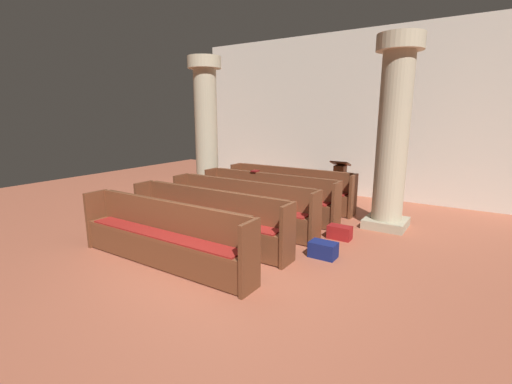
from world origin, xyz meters
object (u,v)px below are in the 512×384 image
object	(u,v)px
pew_row_1	(268,195)
kneeler_box_navy	(323,250)
hymn_book	(255,171)
lectern	(339,184)
pillar_far_side	(206,127)
kneeler_box_red	(340,232)
pew_row_0	(289,187)
pew_row_3	(207,216)
pew_row_2	(241,204)
pillar_aisle_side	(393,132)
pew_row_4	(163,233)

from	to	relation	value
pew_row_1	kneeler_box_navy	world-z (taller)	pew_row_1
hymn_book	lectern	bearing A→B (deg)	60.32
pillar_far_side	kneeler_box_red	xyz separation A→B (m)	(4.29, -1.26, -1.82)
pew_row_0	pew_row_3	world-z (taller)	same
pew_row_2	kneeler_box_red	distance (m)	2.00
pew_row_0	pew_row_1	size ratio (longest dim) A/B	1.00
pew_row_0	kneeler_box_navy	xyz separation A→B (m)	(1.97, -2.56, -0.39)
lectern	hymn_book	bearing A→B (deg)	-119.68
kneeler_box_navy	pillar_far_side	bearing A→B (deg)	152.80
pillar_aisle_side	kneeler_box_navy	xyz separation A→B (m)	(-0.47, -2.21, -1.82)
pew_row_0	pew_row_1	bearing A→B (deg)	-90.00
pew_row_3	pillar_aisle_side	size ratio (longest dim) A/B	0.88
pew_row_1	pew_row_2	bearing A→B (deg)	-90.00
pillar_aisle_side	pillar_far_side	distance (m)	4.84
lectern	pew_row_0	bearing A→B (deg)	-120.26
pillar_far_side	pew_row_2	bearing A→B (deg)	-36.46
pew_row_4	lectern	world-z (taller)	lectern
pew_row_4	lectern	xyz separation A→B (m)	(0.80, 5.55, -0.07)
pew_row_1	pillar_aisle_side	bearing A→B (deg)	15.76
pew_row_2	pillar_aisle_side	distance (m)	3.32
pew_row_3	pillar_aisle_side	xyz separation A→B (m)	(2.45, 2.78, 1.43)
pew_row_0	pew_row_2	size ratio (longest dim) A/B	1.00
pew_row_1	pew_row_2	distance (m)	1.04
pillar_far_side	pew_row_3	bearing A→B (deg)	-49.58
pew_row_0	pew_row_4	xyz separation A→B (m)	(0.00, -4.17, 0.00)
pillar_aisle_side	pew_row_2	bearing A→B (deg)	-144.67
pillar_far_side	kneeler_box_red	world-z (taller)	pillar_far_side
pew_row_3	hymn_book	distance (m)	2.37
pew_row_3	hymn_book	xyz separation A→B (m)	(-0.47, 2.28, 0.47)
kneeler_box_navy	kneeler_box_red	size ratio (longest dim) A/B	1.01
pew_row_2	lectern	bearing A→B (deg)	76.97
pew_row_0	pew_row_3	distance (m)	3.13
lectern	kneeler_box_red	world-z (taller)	lectern
pew_row_1	pew_row_0	bearing A→B (deg)	90.00
pew_row_3	pillar_far_side	bearing A→B (deg)	130.42
pew_row_0	hymn_book	distance (m)	1.08
pew_row_1	pillar_far_side	world-z (taller)	pillar_far_side
pew_row_3	pillar_aisle_side	distance (m)	3.97
pew_row_1	pew_row_2	xyz separation A→B (m)	(0.00, -1.04, 0.00)
pew_row_2	kneeler_box_navy	size ratio (longest dim) A/B	7.59
pillar_far_side	kneeler_box_red	size ratio (longest dim) A/B	8.67
pillar_far_side	lectern	size ratio (longest dim) A/B	3.47
pew_row_4	hymn_book	bearing A→B (deg)	98.03
pew_row_3	pew_row_4	xyz separation A→B (m)	(0.00, -1.04, 0.00)
pew_row_2	pillar_far_side	size ratio (longest dim) A/B	0.88
pew_row_1	lectern	size ratio (longest dim) A/B	3.06
pillar_aisle_side	kneeler_box_navy	world-z (taller)	pillar_aisle_side
pew_row_0	lectern	distance (m)	1.59
pew_row_4	hymn_book	size ratio (longest dim) A/B	17.53
pew_row_2	kneeler_box_navy	bearing A→B (deg)	-13.54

